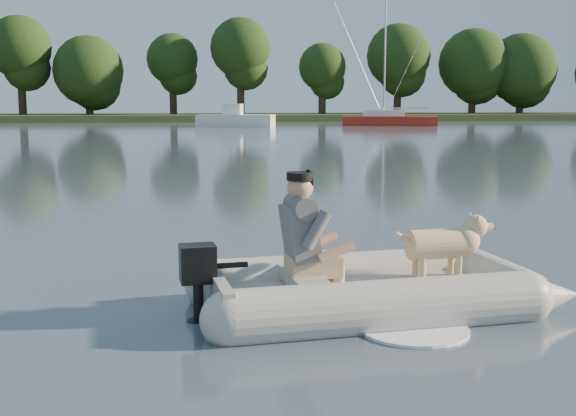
{
  "coord_description": "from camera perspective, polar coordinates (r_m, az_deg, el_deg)",
  "views": [
    {
      "loc": [
        -1.2,
        -6.26,
        1.97
      ],
      "look_at": [
        -0.09,
        1.7,
        0.75
      ],
      "focal_mm": 45.0,
      "sensor_mm": 36.0,
      "label": 1
    }
  ],
  "objects": [
    {
      "name": "water",
      "position": [
        6.67,
        2.81,
        -8.54
      ],
      "size": [
        160.0,
        160.0,
        0.0
      ],
      "primitive_type": "plane",
      "color": "slate",
      "rests_on": "ground"
    },
    {
      "name": "shore_bank",
      "position": [
        68.3,
        -6.98,
        7.1
      ],
      "size": [
        160.0,
        12.0,
        0.7
      ],
      "primitive_type": "cube",
      "color": "#47512D",
      "rests_on": "water"
    },
    {
      "name": "treeline",
      "position": [
        67.77,
        -2.08,
        11.41
      ],
      "size": [
        84.66,
        7.35,
        9.27
      ],
      "color": "#332316",
      "rests_on": "shore_bank"
    },
    {
      "name": "dinghy",
      "position": [
        6.84,
        6.98,
        -2.99
      ],
      "size": [
        4.91,
        3.53,
        1.4
      ],
      "primitive_type": null,
      "rotation": [
        0.0,
        0.0,
        0.1
      ],
      "color": "#ACACA6",
      "rests_on": "water"
    },
    {
      "name": "man",
      "position": [
        6.64,
        1.13,
        -1.65
      ],
      "size": [
        0.79,
        0.7,
        1.09
      ],
      "primitive_type": null,
      "rotation": [
        0.0,
        0.0,
        0.1
      ],
      "color": "slate",
      "rests_on": "dinghy"
    },
    {
      "name": "dog",
      "position": [
        7.15,
        11.73,
        -3.21
      ],
      "size": [
        0.97,
        0.43,
        0.63
      ],
      "primitive_type": null,
      "rotation": [
        0.0,
        0.0,
        0.1
      ],
      "color": "tan",
      "rests_on": "dinghy"
    },
    {
      "name": "outboard_motor",
      "position": [
        6.51,
        -7.12,
        -6.17
      ],
      "size": [
        0.45,
        0.34,
        0.8
      ],
      "primitive_type": null,
      "rotation": [
        0.0,
        0.0,
        0.1
      ],
      "color": "black",
      "rests_on": "dinghy"
    },
    {
      "name": "motorboat",
      "position": [
        52.34,
        -4.15,
        7.62
      ],
      "size": [
        6.04,
        3.76,
        2.39
      ],
      "primitive_type": null,
      "rotation": [
        0.0,
        0.0,
        -0.3
      ],
      "color": "white",
      "rests_on": "water"
    },
    {
      "name": "sailboat",
      "position": [
        55.06,
        7.95,
        6.91
      ],
      "size": [
        7.26,
        3.82,
        9.57
      ],
      "rotation": [
        0.0,
        0.0,
        -0.26
      ],
      "color": "#A31F12",
      "rests_on": "water"
    }
  ]
}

